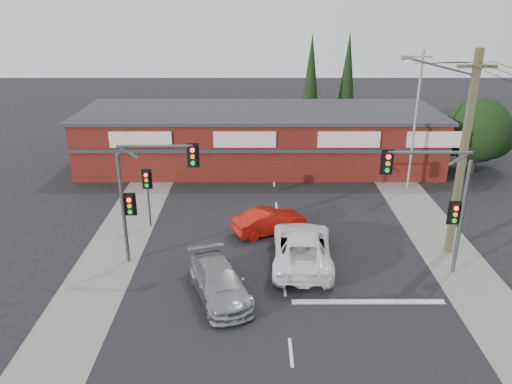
{
  "coord_description": "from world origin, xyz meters",
  "views": [
    {
      "loc": [
        -1.3,
        -19.44,
        12.14
      ],
      "look_at": [
        -1.26,
        3.0,
        3.25
      ],
      "focal_mm": 35.0,
      "sensor_mm": 36.0,
      "label": 1
    }
  ],
  "objects_px": {
    "utility_pole": "(461,149)",
    "shop_building": "(259,137)",
    "silver_suv": "(219,282)",
    "red_sedan": "(270,221)",
    "white_suv": "(302,247)"
  },
  "relations": [
    {
      "from": "shop_building",
      "to": "white_suv",
      "type": "bearing_deg",
      "value": -82.59
    },
    {
      "from": "utility_pole",
      "to": "white_suv",
      "type": "bearing_deg",
      "value": -171.72
    },
    {
      "from": "red_sedan",
      "to": "utility_pole",
      "type": "relative_size",
      "value": 0.41
    },
    {
      "from": "white_suv",
      "to": "utility_pole",
      "type": "bearing_deg",
      "value": -168.11
    },
    {
      "from": "silver_suv",
      "to": "red_sedan",
      "type": "bearing_deg",
      "value": 49.84
    },
    {
      "from": "white_suv",
      "to": "shop_building",
      "type": "distance_m",
      "value": 15.26
    },
    {
      "from": "shop_building",
      "to": "utility_pole",
      "type": "height_order",
      "value": "utility_pole"
    },
    {
      "from": "red_sedan",
      "to": "utility_pole",
      "type": "height_order",
      "value": "utility_pole"
    },
    {
      "from": "utility_pole",
      "to": "shop_building",
      "type": "bearing_deg",
      "value": 123.76
    },
    {
      "from": "silver_suv",
      "to": "shop_building",
      "type": "relative_size",
      "value": 0.18
    },
    {
      "from": "red_sedan",
      "to": "silver_suv",
      "type": "bearing_deg",
      "value": 134.26
    },
    {
      "from": "white_suv",
      "to": "red_sedan",
      "type": "xyz_separation_m",
      "value": [
        -1.48,
        3.28,
        -0.16
      ]
    },
    {
      "from": "red_sedan",
      "to": "shop_building",
      "type": "xyz_separation_m",
      "value": [
        -0.48,
        11.8,
        1.46
      ]
    },
    {
      "from": "white_suv",
      "to": "red_sedan",
      "type": "bearing_deg",
      "value": -62.15
    },
    {
      "from": "white_suv",
      "to": "silver_suv",
      "type": "xyz_separation_m",
      "value": [
        -3.81,
        -2.94,
        -0.13
      ]
    }
  ]
}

